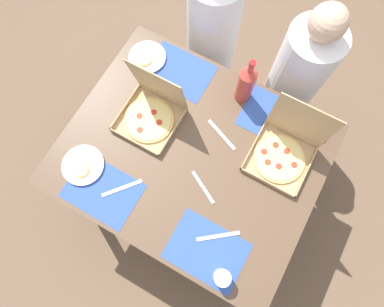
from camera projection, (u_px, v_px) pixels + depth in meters
name	position (u px, v px, depth m)	size (l,w,h in m)	color
ground_plane	(192.00, 184.00, 2.39)	(6.00, 6.00, 0.00)	brown
dining_table	(192.00, 159.00, 1.77)	(1.31, 1.07, 0.77)	#3F3328
placemat_near_left	(103.00, 191.00, 1.60)	(0.36, 0.26, 0.00)	#2D4C9E
placemat_near_right	(207.00, 251.00, 1.52)	(0.36, 0.26, 0.00)	#2D4C9E
placemat_far_left	(179.00, 71.00, 1.80)	(0.36, 0.26, 0.00)	#2D4C9E
placemat_far_right	(275.00, 119.00, 1.72)	(0.36, 0.26, 0.00)	#2D4C9E
pizza_box_edge_far	(284.00, 151.00, 1.61)	(0.30, 0.30, 0.34)	tan
pizza_box_center	(151.00, 112.00, 1.67)	(0.30, 0.30, 0.33)	tan
plate_far_right	(83.00, 166.00, 1.63)	(0.21, 0.21, 0.03)	white
plate_far_left	(147.00, 58.00, 1.81)	(0.21, 0.21, 0.03)	white
soda_bottle	(246.00, 83.00, 1.63)	(0.09, 0.09, 0.32)	#B2382D
cup_clear_left	(222.00, 277.00, 1.44)	(0.08, 0.08, 0.10)	silver
cup_red	(316.00, 125.00, 1.66)	(0.07, 0.07, 0.09)	#BF4742
knife_by_near_right	(222.00, 135.00, 1.69)	(0.21, 0.02, 0.01)	#B7B7BC
knife_by_far_right	(218.00, 236.00, 1.54)	(0.21, 0.02, 0.01)	#B7B7BC
knife_by_near_left	(122.00, 188.00, 1.61)	(0.21, 0.02, 0.01)	#B7B7BC
fork_by_far_left	(203.00, 187.00, 1.61)	(0.19, 0.02, 0.01)	#B7B7BC
diner_left_seat	(212.00, 40.00, 2.10)	(0.32, 0.32, 1.24)	white
diner_right_seat	(293.00, 82.00, 2.05)	(0.32, 0.32, 1.17)	white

